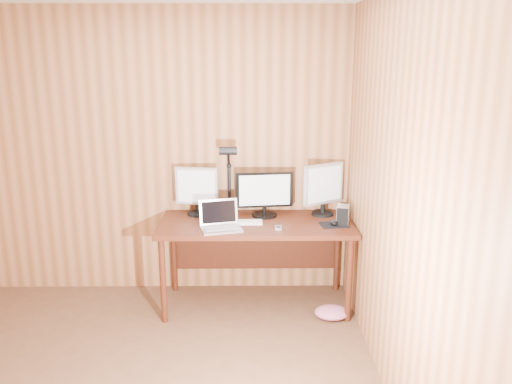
{
  "coord_description": "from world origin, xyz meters",
  "views": [
    {
      "loc": [
        0.89,
        -2.31,
        2.03
      ],
      "look_at": [
        0.93,
        1.58,
        1.02
      ],
      "focal_mm": 35.0,
      "sensor_mm": 36.0,
      "label": 1
    }
  ],
  "objects_px": {
    "speaker": "(344,210)",
    "desk_lamp": "(229,170)",
    "monitor_center": "(264,194)",
    "keyboard": "(239,222)",
    "mouse": "(334,222)",
    "phone": "(278,228)",
    "desk": "(256,233)",
    "monitor_right": "(323,188)",
    "monitor_left": "(197,190)",
    "hard_drive": "(343,215)",
    "laptop": "(220,222)"
  },
  "relations": [
    {
      "from": "monitor_right",
      "to": "phone",
      "type": "height_order",
      "value": "monitor_right"
    },
    {
      "from": "monitor_center",
      "to": "desk_lamp",
      "type": "distance_m",
      "value": 0.37
    },
    {
      "from": "laptop",
      "to": "mouse",
      "type": "bearing_deg",
      "value": -9.97
    },
    {
      "from": "mouse",
      "to": "speaker",
      "type": "relative_size",
      "value": 0.95
    },
    {
      "from": "desk",
      "to": "speaker",
      "type": "bearing_deg",
      "value": 6.47
    },
    {
      "from": "monitor_center",
      "to": "hard_drive",
      "type": "distance_m",
      "value": 0.69
    },
    {
      "from": "monitor_center",
      "to": "monitor_right",
      "type": "bearing_deg",
      "value": -3.0
    },
    {
      "from": "keyboard",
      "to": "mouse",
      "type": "xyz_separation_m",
      "value": [
        0.78,
        -0.06,
        0.01
      ]
    },
    {
      "from": "keyboard",
      "to": "hard_drive",
      "type": "bearing_deg",
      "value": -2.04
    },
    {
      "from": "hard_drive",
      "to": "speaker",
      "type": "relative_size",
      "value": 1.36
    },
    {
      "from": "phone",
      "to": "monitor_center",
      "type": "bearing_deg",
      "value": 110.9
    },
    {
      "from": "monitor_center",
      "to": "speaker",
      "type": "xyz_separation_m",
      "value": [
        0.68,
        -0.0,
        -0.14
      ]
    },
    {
      "from": "phone",
      "to": "mouse",
      "type": "bearing_deg",
      "value": 13.52
    },
    {
      "from": "phone",
      "to": "monitor_right",
      "type": "bearing_deg",
      "value": 45.61
    },
    {
      "from": "mouse",
      "to": "phone",
      "type": "xyz_separation_m",
      "value": [
        -0.46,
        -0.08,
        -0.02
      ]
    },
    {
      "from": "mouse",
      "to": "desk_lamp",
      "type": "distance_m",
      "value": 0.99
    },
    {
      "from": "desk",
      "to": "monitor_right",
      "type": "relative_size",
      "value": 3.55
    },
    {
      "from": "monitor_right",
      "to": "speaker",
      "type": "distance_m",
      "value": 0.26
    },
    {
      "from": "desk",
      "to": "monitor_right",
      "type": "xyz_separation_m",
      "value": [
        0.58,
        0.12,
        0.36
      ]
    },
    {
      "from": "laptop",
      "to": "monitor_left",
      "type": "bearing_deg",
      "value": 106.64
    },
    {
      "from": "keyboard",
      "to": "hard_drive",
      "type": "xyz_separation_m",
      "value": [
        0.85,
        -0.02,
        0.07
      ]
    },
    {
      "from": "desk_lamp",
      "to": "keyboard",
      "type": "bearing_deg",
      "value": -66.74
    },
    {
      "from": "desk",
      "to": "monitor_left",
      "type": "bearing_deg",
      "value": 165.23
    },
    {
      "from": "phone",
      "to": "desk_lamp",
      "type": "bearing_deg",
      "value": 140.41
    },
    {
      "from": "monitor_center",
      "to": "keyboard",
      "type": "bearing_deg",
      "value": -144.27
    },
    {
      "from": "keyboard",
      "to": "speaker",
      "type": "distance_m",
      "value": 0.92
    },
    {
      "from": "speaker",
      "to": "desk_lamp",
      "type": "bearing_deg",
      "value": 176.84
    },
    {
      "from": "desk",
      "to": "speaker",
      "type": "xyz_separation_m",
      "value": [
        0.76,
        0.09,
        0.18
      ]
    },
    {
      "from": "mouse",
      "to": "phone",
      "type": "height_order",
      "value": "mouse"
    },
    {
      "from": "laptop",
      "to": "phone",
      "type": "relative_size",
      "value": 3.54
    },
    {
      "from": "desk",
      "to": "monitor_center",
      "type": "bearing_deg",
      "value": 50.77
    },
    {
      "from": "phone",
      "to": "speaker",
      "type": "distance_m",
      "value": 0.67
    },
    {
      "from": "monitor_center",
      "to": "laptop",
      "type": "bearing_deg",
      "value": -145.06
    },
    {
      "from": "mouse",
      "to": "laptop",
      "type": "bearing_deg",
      "value": 177.89
    },
    {
      "from": "laptop",
      "to": "desk_lamp",
      "type": "height_order",
      "value": "desk_lamp"
    },
    {
      "from": "keyboard",
      "to": "mouse",
      "type": "bearing_deg",
      "value": -4.8
    },
    {
      "from": "speaker",
      "to": "desk_lamp",
      "type": "xyz_separation_m",
      "value": [
        -0.99,
        0.05,
        0.34
      ]
    },
    {
      "from": "hard_drive",
      "to": "desk_lamp",
      "type": "bearing_deg",
      "value": 179.39
    },
    {
      "from": "monitor_center",
      "to": "laptop",
      "type": "distance_m",
      "value": 0.5
    },
    {
      "from": "laptop",
      "to": "speaker",
      "type": "height_order",
      "value": "laptop"
    },
    {
      "from": "laptop",
      "to": "desk_lamp",
      "type": "distance_m",
      "value": 0.51
    },
    {
      "from": "monitor_right",
      "to": "speaker",
      "type": "bearing_deg",
      "value": -44.02
    },
    {
      "from": "laptop",
      "to": "hard_drive",
      "type": "bearing_deg",
      "value": -8.27
    },
    {
      "from": "monitor_left",
      "to": "phone",
      "type": "xyz_separation_m",
      "value": [
        0.68,
        -0.37,
        -0.22
      ]
    },
    {
      "from": "monitor_left",
      "to": "hard_drive",
      "type": "bearing_deg",
      "value": -2.91
    },
    {
      "from": "speaker",
      "to": "desk_lamp",
      "type": "distance_m",
      "value": 1.05
    },
    {
      "from": "monitor_right",
      "to": "desk_lamp",
      "type": "relative_size",
      "value": 0.7
    },
    {
      "from": "phone",
      "to": "speaker",
      "type": "bearing_deg",
      "value": 33.05
    },
    {
      "from": "desk_lamp",
      "to": "phone",
      "type": "bearing_deg",
      "value": -39.97
    },
    {
      "from": "monitor_right",
      "to": "laptop",
      "type": "xyz_separation_m",
      "value": [
        -0.87,
        -0.35,
        -0.19
      ]
    }
  ]
}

